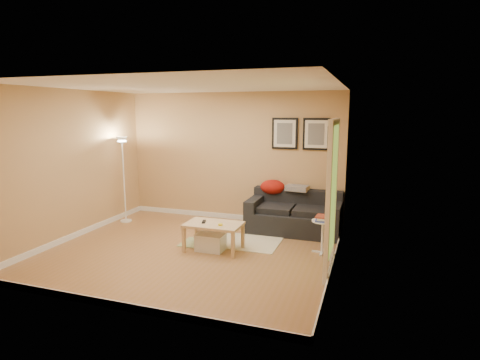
{
  "coord_description": "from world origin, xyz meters",
  "views": [
    {
      "loc": [
        2.68,
        -5.46,
        2.23
      ],
      "look_at": [
        0.55,
        0.85,
        1.05
      ],
      "focal_mm": 29.27,
      "sensor_mm": 36.0,
      "label": 1
    }
  ],
  "objects_px": {
    "side_table": "(322,237)",
    "coffee_table": "(214,237)",
    "sofa": "(294,212)",
    "storage_bin": "(211,242)",
    "floor_lamp": "(124,182)",
    "book_stack": "(323,218)"
  },
  "relations": [
    {
      "from": "sofa",
      "to": "storage_bin",
      "type": "distance_m",
      "value": 1.8
    },
    {
      "from": "coffee_table",
      "to": "side_table",
      "type": "height_order",
      "value": "side_table"
    },
    {
      "from": "sofa",
      "to": "coffee_table",
      "type": "distance_m",
      "value": 1.74
    },
    {
      "from": "sofa",
      "to": "coffee_table",
      "type": "bearing_deg",
      "value": -126.71
    },
    {
      "from": "coffee_table",
      "to": "book_stack",
      "type": "distance_m",
      "value": 1.76
    },
    {
      "from": "storage_bin",
      "to": "coffee_table",
      "type": "bearing_deg",
      "value": 23.48
    },
    {
      "from": "coffee_table",
      "to": "sofa",
      "type": "bearing_deg",
      "value": 53.6
    },
    {
      "from": "side_table",
      "to": "floor_lamp",
      "type": "height_order",
      "value": "floor_lamp"
    },
    {
      "from": "sofa",
      "to": "book_stack",
      "type": "relative_size",
      "value": 6.5
    },
    {
      "from": "storage_bin",
      "to": "floor_lamp",
      "type": "height_order",
      "value": "floor_lamp"
    },
    {
      "from": "side_table",
      "to": "floor_lamp",
      "type": "xyz_separation_m",
      "value": [
        -4.02,
        0.54,
        0.55
      ]
    },
    {
      "from": "storage_bin",
      "to": "side_table",
      "type": "xyz_separation_m",
      "value": [
        1.72,
        0.45,
        0.13
      ]
    },
    {
      "from": "book_stack",
      "to": "floor_lamp",
      "type": "distance_m",
      "value": 4.06
    },
    {
      "from": "coffee_table",
      "to": "book_stack",
      "type": "bearing_deg",
      "value": 14.29
    },
    {
      "from": "storage_bin",
      "to": "book_stack",
      "type": "relative_size",
      "value": 1.75
    },
    {
      "from": "coffee_table",
      "to": "floor_lamp",
      "type": "relative_size",
      "value": 0.52
    },
    {
      "from": "floor_lamp",
      "to": "storage_bin",
      "type": "bearing_deg",
      "value": -23.37
    },
    {
      "from": "side_table",
      "to": "coffee_table",
      "type": "bearing_deg",
      "value": -165.52
    },
    {
      "from": "coffee_table",
      "to": "storage_bin",
      "type": "xyz_separation_m",
      "value": [
        -0.05,
        -0.02,
        -0.08
      ]
    },
    {
      "from": "coffee_table",
      "to": "side_table",
      "type": "bearing_deg",
      "value": 14.79
    },
    {
      "from": "coffee_table",
      "to": "storage_bin",
      "type": "bearing_deg",
      "value": -156.21
    },
    {
      "from": "sofa",
      "to": "storage_bin",
      "type": "bearing_deg",
      "value": -127.54
    }
  ]
}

